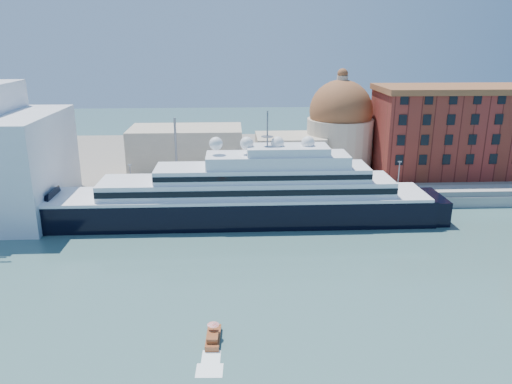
{
  "coord_description": "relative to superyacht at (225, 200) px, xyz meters",
  "views": [
    {
      "loc": [
        -7.59,
        -75.98,
        37.45
      ],
      "look_at": [
        -2.97,
        18.0,
        8.02
      ],
      "focal_mm": 35.0,
      "sensor_mm": 36.0,
      "label": 1
    }
  ],
  "objects": [
    {
      "name": "quay_fence",
      "position": [
        9.14,
        6.5,
        -1.61
      ],
      "size": [
        180.0,
        0.1,
        1.2
      ],
      "primitive_type": "cube",
      "color": "slate",
      "rests_on": "quay"
    },
    {
      "name": "quay",
      "position": [
        9.14,
        11.0,
        -3.46
      ],
      "size": [
        180.0,
        10.0,
        2.5
      ],
      "primitive_type": "cube",
      "color": "gray",
      "rests_on": "ground"
    },
    {
      "name": "lamp_posts",
      "position": [
        -3.53,
        9.27,
        5.13
      ],
      "size": [
        120.8,
        2.4,
        18.0
      ],
      "color": "slate",
      "rests_on": "quay"
    },
    {
      "name": "ground",
      "position": [
        9.14,
        -23.0,
        -4.71
      ],
      "size": [
        400.0,
        400.0,
        0.0
      ],
      "primitive_type": "plane",
      "color": "#365D5D",
      "rests_on": "ground"
    },
    {
      "name": "land",
      "position": [
        9.14,
        52.0,
        -3.71
      ],
      "size": [
        260.0,
        72.0,
        2.0
      ],
      "primitive_type": "cube",
      "color": "slate",
      "rests_on": "ground"
    },
    {
      "name": "warehouse",
      "position": [
        61.14,
        29.0,
        9.08
      ],
      "size": [
        43.0,
        19.0,
        23.25
      ],
      "color": "maroon",
      "rests_on": "land"
    },
    {
      "name": "service_barge",
      "position": [
        -22.84,
        -2.92,
        -3.96
      ],
      "size": [
        12.01,
        5.96,
        2.59
      ],
      "rotation": [
        0.0,
        0.0,
        -0.19
      ],
      "color": "white",
      "rests_on": "ground"
    },
    {
      "name": "superyacht",
      "position": [
        0.0,
        0.0,
        0.0
      ],
      "size": [
        91.27,
        12.65,
        27.28
      ],
      "color": "black",
      "rests_on": "ground"
    },
    {
      "name": "water_taxi",
      "position": [
        -1.22,
        -43.28,
        -4.11
      ],
      "size": [
        1.98,
        5.34,
        2.5
      ],
      "rotation": [
        0.0,
        0.0,
        -0.04
      ],
      "color": "brown",
      "rests_on": "ground"
    },
    {
      "name": "church",
      "position": [
        15.53,
        34.72,
        6.2
      ],
      "size": [
        66.0,
        18.0,
        25.5
      ],
      "color": "beige",
      "rests_on": "land"
    }
  ]
}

